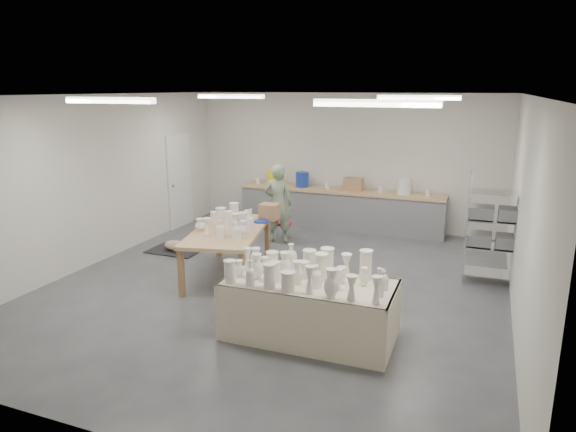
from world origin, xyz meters
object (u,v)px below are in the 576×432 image
at_px(drying_table, 308,306).
at_px(work_table, 233,228).
at_px(potter, 278,204).
at_px(red_stool, 283,224).

height_order(drying_table, work_table, work_table).
height_order(drying_table, potter, potter).
relative_size(drying_table, potter, 1.33).
height_order(potter, red_stool, potter).
height_order(work_table, red_stool, work_table).
bearing_deg(potter, red_stool, -99.38).
bearing_deg(drying_table, work_table, 137.91).
bearing_deg(red_stool, potter, -90.00).
relative_size(work_table, potter, 1.45).
distance_m(work_table, red_stool, 2.35).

